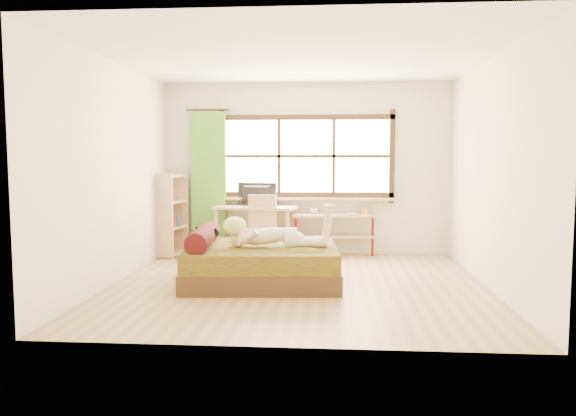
# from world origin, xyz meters

# --- Properties ---
(floor) EXTENTS (4.50, 4.50, 0.00)m
(floor) POSITION_xyz_m (0.00, 0.00, 0.00)
(floor) COLOR #9E754C
(floor) RESTS_ON ground
(ceiling) EXTENTS (4.50, 4.50, 0.00)m
(ceiling) POSITION_xyz_m (0.00, 0.00, 2.70)
(ceiling) COLOR white
(ceiling) RESTS_ON wall_back
(wall_back) EXTENTS (4.50, 0.00, 4.50)m
(wall_back) POSITION_xyz_m (0.00, 2.25, 1.35)
(wall_back) COLOR silver
(wall_back) RESTS_ON floor
(wall_front) EXTENTS (4.50, 0.00, 4.50)m
(wall_front) POSITION_xyz_m (0.00, -2.25, 1.35)
(wall_front) COLOR silver
(wall_front) RESTS_ON floor
(wall_left) EXTENTS (0.00, 4.50, 4.50)m
(wall_left) POSITION_xyz_m (-2.25, 0.00, 1.35)
(wall_left) COLOR silver
(wall_left) RESTS_ON floor
(wall_right) EXTENTS (0.00, 4.50, 4.50)m
(wall_right) POSITION_xyz_m (2.25, 0.00, 1.35)
(wall_right) COLOR silver
(wall_right) RESTS_ON floor
(window) EXTENTS (2.80, 0.16, 1.46)m
(window) POSITION_xyz_m (0.00, 2.22, 1.51)
(window) COLOR #FFEDBF
(window) RESTS_ON wall_back
(curtain) EXTENTS (0.55, 0.10, 2.20)m
(curtain) POSITION_xyz_m (-1.55, 2.13, 1.15)
(curtain) COLOR #448123
(curtain) RESTS_ON wall_back
(bed) EXTENTS (1.94, 1.60, 0.70)m
(bed) POSITION_xyz_m (-0.48, 0.05, 0.25)
(bed) COLOR black
(bed) RESTS_ON floor
(woman) EXTENTS (1.31, 0.46, 0.55)m
(woman) POSITION_xyz_m (-0.29, 0.01, 0.73)
(woman) COLOR beige
(woman) RESTS_ON bed
(kitten) EXTENTS (0.28, 0.13, 0.22)m
(kitten) POSITION_xyz_m (-1.16, 0.16, 0.57)
(kitten) COLOR black
(kitten) RESTS_ON bed
(desk) EXTENTS (1.32, 0.78, 0.78)m
(desk) POSITION_xyz_m (-0.77, 1.95, 0.67)
(desk) COLOR tan
(desk) RESTS_ON floor
(monitor) EXTENTS (0.63, 0.19, 0.36)m
(monitor) POSITION_xyz_m (-0.77, 2.00, 0.96)
(monitor) COLOR black
(monitor) RESTS_ON desk
(chair) EXTENTS (0.50, 0.50, 0.97)m
(chair) POSITION_xyz_m (-0.66, 1.59, 0.54)
(chair) COLOR tan
(chair) RESTS_ON floor
(pipe_shelf) EXTENTS (1.33, 0.50, 0.74)m
(pipe_shelf) POSITION_xyz_m (0.45, 2.07, 0.48)
(pipe_shelf) COLOR tan
(pipe_shelf) RESTS_ON floor
(cup) EXTENTS (0.14, 0.14, 0.09)m
(cup) POSITION_xyz_m (0.13, 2.07, 0.70)
(cup) COLOR gray
(cup) RESTS_ON pipe_shelf
(book) EXTENTS (0.19, 0.24, 0.02)m
(book) POSITION_xyz_m (0.63, 2.07, 0.66)
(book) COLOR gray
(book) RESTS_ON pipe_shelf
(bookshelf) EXTENTS (0.41, 0.60, 1.28)m
(bookshelf) POSITION_xyz_m (-2.08, 1.83, 0.65)
(bookshelf) COLOR tan
(bookshelf) RESTS_ON floor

